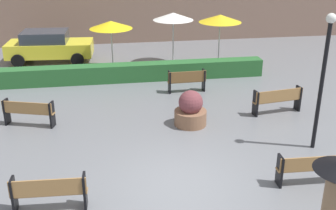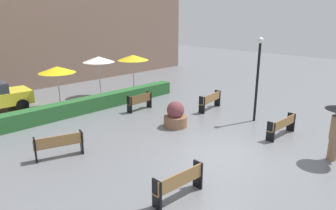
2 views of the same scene
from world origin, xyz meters
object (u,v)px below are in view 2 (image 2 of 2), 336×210
at_px(patio_umbrella_yellow_far, 133,58).
at_px(lamp_post, 258,71).
at_px(bench_far_right, 211,100).
at_px(patio_umbrella_white, 99,59).
at_px(bench_near_right, 282,125).
at_px(bench_far_left, 59,144).
at_px(patio_umbrella_yellow, 57,70).
at_px(planter_pot, 175,116).
at_px(bench_back_row, 140,101).
at_px(bench_near_left, 180,182).

bearing_deg(patio_umbrella_yellow_far, lamp_post, -86.02).
height_order(bench_far_right, patio_umbrella_white, patio_umbrella_white).
relative_size(bench_near_right, bench_far_right, 1.02).
bearing_deg(bench_far_left, patio_umbrella_yellow_far, 34.90).
relative_size(lamp_post, patio_umbrella_yellow, 1.73).
relative_size(bench_near_right, patio_umbrella_yellow, 0.81).
xyz_separation_m(lamp_post, patio_umbrella_yellow_far, (-0.60, 8.63, -0.13)).
bearing_deg(lamp_post, bench_far_right, 90.97).
bearing_deg(bench_far_right, planter_pot, -171.94).
bearing_deg(patio_umbrella_yellow_far, patio_umbrella_white, 160.27).
relative_size(bench_far_left, patio_umbrella_yellow, 0.75).
height_order(bench_back_row, planter_pot, planter_pot).
height_order(planter_pot, patio_umbrella_yellow, patio_umbrella_yellow).
distance_m(bench_near_left, bench_far_left, 5.06).
bearing_deg(bench_far_left, bench_far_right, -1.90).
xyz_separation_m(bench_far_right, patio_umbrella_yellow, (-5.67, 6.20, 1.61)).
distance_m(patio_umbrella_yellow, patio_umbrella_white, 3.05).
bearing_deg(bench_far_right, bench_near_left, -148.38).
xyz_separation_m(planter_pot, lamp_post, (3.34, -2.20, 1.96)).
xyz_separation_m(patio_umbrella_white, patio_umbrella_yellow_far, (2.11, -0.76, -0.02)).
bearing_deg(patio_umbrella_yellow, bench_back_row, -50.54).
xyz_separation_m(bench_far_left, bench_back_row, (5.90, 2.41, -0.01)).
distance_m(planter_pot, patio_umbrella_yellow_far, 7.22).
height_order(bench_near_left, bench_far_left, bench_far_left).
distance_m(bench_far_left, bench_near_right, 9.14).
distance_m(planter_pot, patio_umbrella_white, 7.45).
relative_size(bench_far_left, bench_near_right, 0.92).
distance_m(bench_far_right, lamp_post, 3.29).
height_order(bench_near_right, patio_umbrella_white, patio_umbrella_white).
height_order(planter_pot, patio_umbrella_white, patio_umbrella_white).
relative_size(bench_far_left, patio_umbrella_white, 0.69).
relative_size(bench_near_right, patio_umbrella_white, 0.75).
bearing_deg(planter_pot, bench_back_row, 80.76).
height_order(bench_back_row, lamp_post, lamp_post).
bearing_deg(patio_umbrella_yellow, patio_umbrella_yellow_far, -2.71).
bearing_deg(bench_back_row, planter_pot, -99.24).
relative_size(bench_far_left, bench_back_row, 1.12).
bearing_deg(bench_far_right, bench_far_left, 178.10).
distance_m(lamp_post, patio_umbrella_white, 9.77).
relative_size(bench_near_left, bench_far_right, 0.94).
bearing_deg(bench_far_left, planter_pot, -7.98).
bearing_deg(patio_umbrella_yellow, patio_umbrella_white, 9.77).
distance_m(bench_near_right, patio_umbrella_yellow, 11.87).
bearing_deg(patio_umbrella_white, planter_pot, -95.01).
bearing_deg(bench_near_right, lamp_post, 62.52).
relative_size(bench_far_left, lamp_post, 0.43).
height_order(patio_umbrella_yellow, patio_umbrella_yellow_far, patio_umbrella_yellow_far).
bearing_deg(bench_far_right, patio_umbrella_yellow_far, 95.32).
relative_size(patio_umbrella_yellow, patio_umbrella_yellow_far, 0.93).
relative_size(bench_far_right, patio_umbrella_yellow, 0.80).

